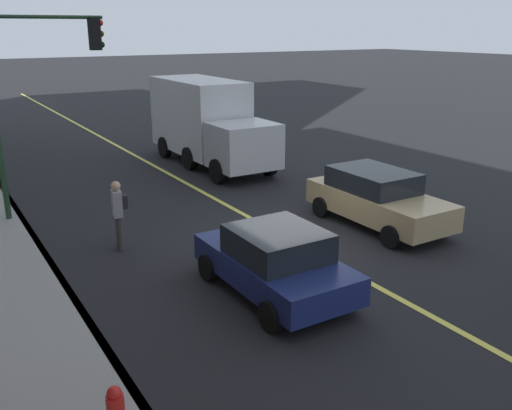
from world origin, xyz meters
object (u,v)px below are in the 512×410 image
car_navy (275,261)px  truck_white (207,121)px  car_tan (377,197)px  pedestrian_with_backpack (118,209)px  traffic_light_mast (36,79)px

car_navy → truck_white: size_ratio=0.54×
truck_white → car_tan: bearing=-175.8°
car_navy → pedestrian_with_backpack: bearing=25.3°
car_tan → pedestrian_with_backpack: 7.09m
pedestrian_with_backpack → car_tan: bearing=-106.8°
car_tan → car_navy: car_tan is taller
car_tan → pedestrian_with_backpack: size_ratio=2.46×
car_tan → truck_white: truck_white is taller
car_tan → pedestrian_with_backpack: pedestrian_with_backpack is taller
car_tan → truck_white: 9.32m
truck_white → traffic_light_mast: (-3.64, 7.05, 2.28)m
pedestrian_with_backpack → truck_white: bearing=-40.3°
car_tan → traffic_light_mast: bearing=54.1°
car_navy → pedestrian_with_backpack: size_ratio=2.18×
traffic_light_mast → truck_white: bearing=-62.7°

